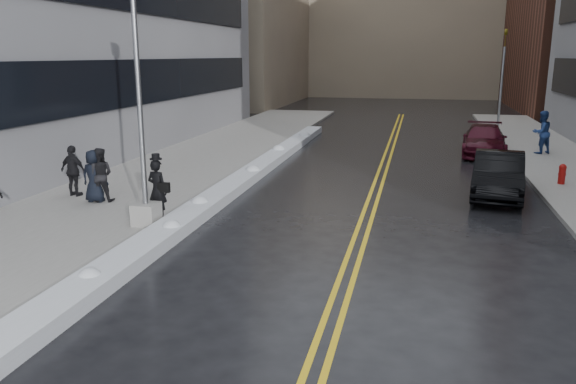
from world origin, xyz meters
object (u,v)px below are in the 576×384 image
Objects in this scene: pedestrian_d at (73,171)px; car_maroon at (484,140)px; fire_hydrant at (562,173)px; pedestrian_fedora at (158,190)px; traffic_signal at (502,77)px; car_black at (498,175)px; lamppost at (142,139)px; pedestrian_east at (542,132)px; pedestrian_b at (100,175)px; pedestrian_c at (94,176)px.

pedestrian_d is 18.63m from car_maroon.
pedestrian_fedora is (-12.20, -7.45, 0.46)m from fire_hydrant.
traffic_signal is 16.18m from car_black.
fire_hydrant is at bearing -87.95° from traffic_signal.
fire_hydrant is 0.12× the size of traffic_signal.
lamppost is 3.80× the size of pedestrian_east.
lamppost is at bearing 128.33° from pedestrian_b.
car_maroon is (-2.02, 6.63, 0.16)m from fire_hydrant.
lamppost reaches higher than car_maroon.
pedestrian_d is (-16.11, -5.55, 0.44)m from fire_hydrant.
traffic_signal is 1.32× the size of car_black.
pedestrian_fedora is (0.10, 0.55, -1.52)m from lamppost.
pedestrian_b is 1.02× the size of pedestrian_d.
pedestrian_east is (16.63, 12.30, 0.16)m from pedestrian_d.
pedestrian_fedora is at bearing -142.69° from car_black.
car_black is (12.45, 4.15, -0.26)m from pedestrian_b.
traffic_signal is 24.74m from pedestrian_b.
pedestrian_d is at bearing -29.93° from pedestrian_c.
car_black is 0.93× the size of car_maroon.
pedestrian_d is at bearing -157.35° from car_black.
lamppost reaches higher than traffic_signal.
pedestrian_d reaches higher than car_maroon.
lamppost is at bearing -120.01° from car_maroon.
pedestrian_b is at bearing 170.05° from pedestrian_d.
pedestrian_east reaches higher than car_maroon.
fire_hydrant is (12.30, 8.00, -1.98)m from lamppost.
lamppost is 1.27× the size of traffic_signal.
car_maroon is (13.00, 12.72, -0.28)m from pedestrian_c.
pedestrian_c reaches higher than car_black.
pedestrian_d is (-1.09, 0.54, 0.01)m from pedestrian_c.
pedestrian_east reaches higher than pedestrian_fedora.
car_black is at bearing -96.94° from traffic_signal.
pedestrian_d is at bearing 5.10° from pedestrian_east.
car_black is at bearing -175.32° from pedestrian_b.
pedestrian_fedora is 11.27m from car_black.
car_black is (-2.43, -1.84, 0.20)m from fire_hydrant.
pedestrian_b is at bearing -154.10° from car_black.
car_black is (9.87, 6.16, -1.79)m from lamppost.
lamppost is 14.81m from fire_hydrant.
traffic_signal reaches higher than car_maroon.
pedestrian_fedora is 17.38m from car_maroon.
pedestrian_b reaches higher than car_maroon.
pedestrian_d is (-3.91, 1.90, -0.02)m from pedestrian_fedora.
car_maroon is (-2.54, -0.11, -0.45)m from pedestrian_east.
pedestrian_b is 13.13m from car_black.
traffic_signal is 24.55m from pedestrian_fedora.
pedestrian_d is at bearing -33.42° from pedestrian_b.
car_black reaches higher than car_maroon.
lamppost reaches higher than pedestrian_east.
lamppost is at bearing 93.15° from pedestrian_fedora.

